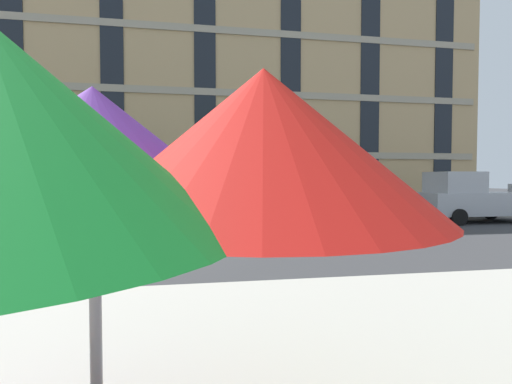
{
  "coord_description": "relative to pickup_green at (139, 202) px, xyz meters",
  "views": [
    {
      "loc": [
        1.46,
        -11.0,
        1.91
      ],
      "look_at": [
        3.95,
        3.2,
        1.4
      ],
      "focal_mm": 26.71,
      "sensor_mm": 36.0,
      "label": 1
    }
  ],
  "objects": [
    {
      "name": "pickup_silver",
      "position": [
        13.99,
        0.0,
        0.0
      ],
      "size": [
        5.1,
        2.12,
        2.2
      ],
      "color": "#A8AAB2",
      "rests_on": "ground"
    },
    {
      "name": "apartment_building",
      "position": [
        0.4,
        11.29,
        8.57
      ],
      "size": [
        36.53,
        12.08,
        19.2
      ],
      "color": "tan",
      "rests_on": "ground"
    },
    {
      "name": "sidewalk_far",
      "position": [
        0.4,
        3.1,
        -0.97
      ],
      "size": [
        56.0,
        3.6,
        0.12
      ],
      "primitive_type": "cube",
      "color": "#9E998E",
      "rests_on": "ground"
    },
    {
      "name": "sedan_silver",
      "position": [
        7.38,
        -0.0,
        -0.08
      ],
      "size": [
        4.4,
        1.98,
        1.78
      ],
      "color": "#A8AAB2",
      "rests_on": "ground"
    },
    {
      "name": "pickup_green",
      "position": [
        0.0,
        0.0,
        0.0
      ],
      "size": [
        5.1,
        2.12,
        2.2
      ],
      "color": "#195933",
      "rests_on": "ground"
    },
    {
      "name": "patio_umbrella",
      "position": [
        1.39,
        -12.7,
        1.01
      ],
      "size": [
        3.26,
        3.26,
        2.37
      ],
      "color": "silver",
      "rests_on": "ground"
    },
    {
      "name": "ground_plane",
      "position": [
        0.4,
        -3.7,
        -1.03
      ],
      "size": [
        120.0,
        120.0,
        0.0
      ],
      "primitive_type": "plane",
      "color": "#38383A"
    }
  ]
}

